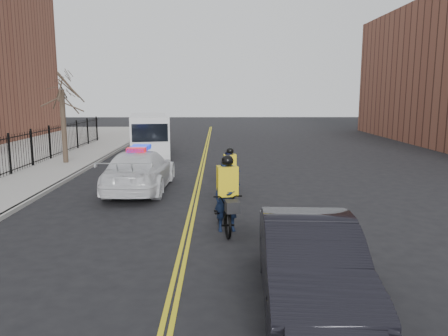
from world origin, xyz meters
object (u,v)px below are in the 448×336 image
police_cruiser (140,170)px  cargo_van (149,136)px  cyclist_far (230,176)px  cyclist_near (227,205)px  dark_sedan (310,263)px

police_cruiser → cargo_van: (-1.15, 9.99, 0.42)m
police_cruiser → cyclist_far: (3.66, -0.68, -0.11)m
cyclist_far → cyclist_near: bearing=-96.2°
cargo_van → cyclist_near: 16.04m
police_cruiser → dark_sedan: size_ratio=1.16×
cyclist_near → dark_sedan: bearing=-81.0°
cargo_van → cyclist_far: cargo_van is taller
cyclist_near → police_cruiser: bearing=114.1°
dark_sedan → cargo_van: (-6.05, 19.87, 0.44)m
cyclist_near → cyclist_far: 4.69m
cargo_van → dark_sedan: bearing=-82.7°
dark_sedan → cyclist_far: cyclist_far is taller
dark_sedan → cargo_van: cargo_van is taller
police_cruiser → cyclist_near: size_ratio=2.45×
police_cruiser → cargo_van: cargo_van is taller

